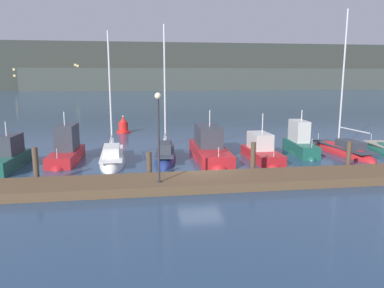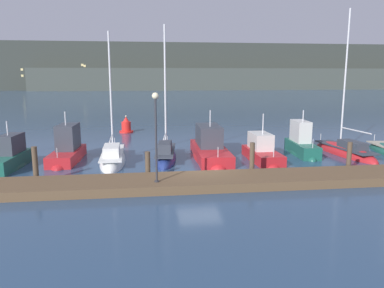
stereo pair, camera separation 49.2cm
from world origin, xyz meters
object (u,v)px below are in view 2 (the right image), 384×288
Objects in this scene: sailboat_berth_5 at (166,158)px; motorboat_berth_8 at (301,148)px; motorboat_berth_6 at (210,152)px; sailboat_berth_9 at (345,153)px; motorboat_berth_3 at (67,155)px; sailboat_berth_4 at (113,160)px; motorboat_berth_2 at (10,162)px; motorboat_berth_7 at (262,156)px; dock_lamppost at (156,124)px; channel_buoy at (126,126)px.

sailboat_berth_5 is 1.97× the size of motorboat_berth_8.
motorboat_berth_6 is (3.08, 0.30, 0.23)m from sailboat_berth_5.
motorboat_berth_3 is at bearing 178.47° from sailboat_berth_9.
sailboat_berth_4 is (3.01, -0.74, -0.30)m from motorboat_berth_3.
motorboat_berth_2 is at bearing -152.50° from motorboat_berth_3.
motorboat_berth_7 is 1.13× the size of dock_lamppost.
motorboat_berth_8 is (19.44, 1.52, 0.07)m from motorboat_berth_2.
motorboat_berth_8 is at bearing 2.05° from motorboat_berth_6.
motorboat_berth_6 is at bearing 3.48° from sailboat_berth_4.
motorboat_berth_8 is (6.74, 0.24, 0.08)m from motorboat_berth_6.
motorboat_berth_8 reaches higher than motorboat_berth_2.
sailboat_berth_5 reaches higher than motorboat_berth_8.
dock_lamppost is at bearing -153.51° from sailboat_berth_9.
motorboat_berth_7 is at bearing 0.16° from motorboat_berth_2.
sailboat_berth_9 is at bearing -1.53° from motorboat_berth_3.
sailboat_berth_5 is at bearing -179.47° from sailboat_berth_9.
motorboat_berth_6 is 0.68× the size of sailboat_berth_9.
channel_buoy is at bearing 116.59° from motorboat_berth_6.
motorboat_berth_3 is at bearing 173.05° from motorboat_berth_7.
sailboat_berth_9 is (12.94, 0.12, -0.02)m from sailboat_berth_5.
dock_lamppost is (-0.85, -6.76, 3.22)m from sailboat_berth_5.
motorboat_berth_3 reaches higher than motorboat_berth_7.
dock_lamppost is (-3.93, -7.06, 2.99)m from motorboat_berth_6.
motorboat_berth_2 is 1.01× the size of motorboat_berth_8.
sailboat_berth_4 is 2.10× the size of dock_lamppost.
motorboat_berth_2 is at bearing -174.18° from sailboat_berth_5.
sailboat_berth_4 is 0.84× the size of sailboat_berth_9.
sailboat_berth_9 is (3.12, -0.42, -0.33)m from motorboat_berth_8.
motorboat_berth_2 is at bearing -177.21° from sailboat_berth_9.
motorboat_berth_7 reaches higher than channel_buoy.
sailboat_berth_5 is 0.89× the size of sailboat_berth_9.
motorboat_berth_2 is 9.67m from sailboat_berth_5.
motorboat_berth_7 is at bearing -156.59° from motorboat_berth_8.
channel_buoy is (6.49, 13.68, 0.23)m from motorboat_berth_2.
motorboat_berth_6 is 3.55m from motorboat_berth_7.
motorboat_berth_2 is at bearing -179.84° from motorboat_berth_7.
channel_buoy is (0.37, 12.80, 0.50)m from sailboat_berth_4.
motorboat_berth_3 is 3.12m from sailboat_berth_4.
sailboat_berth_5 reaches higher than dock_lamppost.
motorboat_berth_3 is 0.59× the size of sailboat_berth_4.
dock_lamppost is (2.65, -6.66, 3.24)m from sailboat_berth_4.
motorboat_berth_3 is 6.55m from sailboat_berth_5.
sailboat_berth_4 is (6.12, 0.88, -0.26)m from motorboat_berth_2.
sailboat_berth_9 reaches higher than sailboat_berth_5.
motorboat_berth_7 is (16.02, 0.04, -0.06)m from motorboat_berth_2.
sailboat_berth_9 is (6.54, 1.06, -0.20)m from motorboat_berth_7.
motorboat_berth_2 is 0.51× the size of sailboat_berth_5.
sailboat_berth_4 reaches higher than motorboat_berth_3.
motorboat_berth_6 is 1.53× the size of motorboat_berth_8.
channel_buoy is at bearing 74.32° from motorboat_berth_3.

